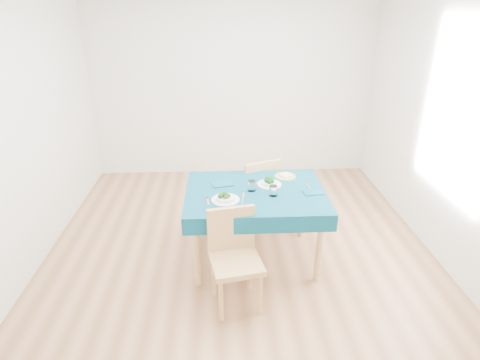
{
  "coord_description": "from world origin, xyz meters",
  "views": [
    {
      "loc": [
        -0.17,
        -3.47,
        2.41
      ],
      "look_at": [
        0.0,
        0.0,
        0.85
      ],
      "focal_mm": 30.0,
      "sensor_mm": 36.0,
      "label": 1
    }
  ],
  "objects_px": {
    "bowl_near": "(225,197)",
    "chair_near": "(236,255)",
    "bowl_far": "(269,182)",
    "chair_far": "(255,183)",
    "table": "(255,226)",
    "side_plate": "(285,176)"
  },
  "relations": [
    {
      "from": "table",
      "to": "chair_far",
      "type": "height_order",
      "value": "chair_far"
    },
    {
      "from": "chair_far",
      "to": "bowl_near",
      "type": "bearing_deg",
      "value": 47.18
    },
    {
      "from": "table",
      "to": "side_plate",
      "type": "xyz_separation_m",
      "value": [
        0.33,
        0.33,
        0.38
      ]
    },
    {
      "from": "chair_far",
      "to": "bowl_near",
      "type": "distance_m",
      "value": 0.98
    },
    {
      "from": "table",
      "to": "chair_far",
      "type": "distance_m",
      "value": 0.71
    },
    {
      "from": "table",
      "to": "chair_far",
      "type": "relative_size",
      "value": 1.25
    },
    {
      "from": "table",
      "to": "bowl_near",
      "type": "relative_size",
      "value": 5.12
    },
    {
      "from": "chair_near",
      "to": "side_plate",
      "type": "distance_m",
      "value": 1.16
    },
    {
      "from": "chair_near",
      "to": "bowl_near",
      "type": "distance_m",
      "value": 0.57
    },
    {
      "from": "chair_near",
      "to": "chair_far",
      "type": "relative_size",
      "value": 0.97
    },
    {
      "from": "chair_near",
      "to": "chair_far",
      "type": "distance_m",
      "value": 1.39
    },
    {
      "from": "table",
      "to": "side_plate",
      "type": "height_order",
      "value": "side_plate"
    },
    {
      "from": "chair_near",
      "to": "side_plate",
      "type": "relative_size",
      "value": 4.76
    },
    {
      "from": "bowl_far",
      "to": "chair_far",
      "type": "bearing_deg",
      "value": 99.2
    },
    {
      "from": "bowl_near",
      "to": "chair_near",
      "type": "bearing_deg",
      "value": -81.26
    },
    {
      "from": "side_plate",
      "to": "bowl_far",
      "type": "bearing_deg",
      "value": -134.55
    },
    {
      "from": "table",
      "to": "bowl_far",
      "type": "relative_size",
      "value": 5.5
    },
    {
      "from": "bowl_near",
      "to": "bowl_far",
      "type": "height_order",
      "value": "bowl_near"
    },
    {
      "from": "table",
      "to": "side_plate",
      "type": "relative_size",
      "value": 6.15
    },
    {
      "from": "chair_far",
      "to": "bowl_far",
      "type": "relative_size",
      "value": 4.4
    },
    {
      "from": "chair_far",
      "to": "bowl_far",
      "type": "bearing_deg",
      "value": 77.92
    },
    {
      "from": "table",
      "to": "chair_far",
      "type": "xyz_separation_m",
      "value": [
        0.06,
        0.7,
        0.15
      ]
    }
  ]
}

